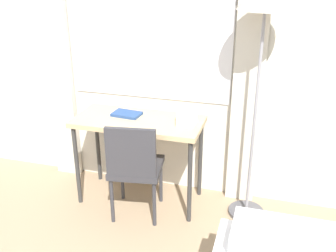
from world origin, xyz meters
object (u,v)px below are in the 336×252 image
Objects in this scene: desk at (139,128)px; telephone at (187,118)px; desk_chair at (135,165)px; book at (127,114)px; standing_lamp at (264,16)px.

desk is 6.59× the size of telephone.
desk is 0.33m from desk_chair.
book reaches higher than desk.
desk is 1.26× the size of desk_chair.
telephone reaches higher than book.
standing_lamp is 1.34m from book.
telephone is 0.65× the size of book.
book is at bearing 155.13° from desk.
standing_lamp reaches higher than telephone.
desk_chair is 0.46m from book.
desk is 0.43m from telephone.
telephone is (-0.52, -0.01, -0.80)m from standing_lamp.
standing_lamp is 0.96m from telephone.
book is (-0.18, 0.31, 0.29)m from desk_chair.
standing_lamp reaches higher than book.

